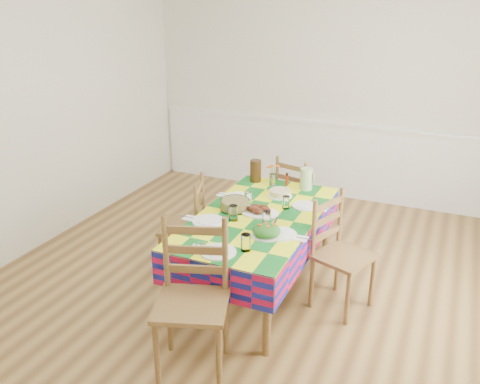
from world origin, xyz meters
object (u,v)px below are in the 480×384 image
object	(u,v)px
dining_table	(258,223)
chair_left	(186,226)
meat_platter	(259,210)
chair_near	(193,300)
chair_far	(297,197)
chair_right	(340,254)
tea_pitcher	(256,171)
green_pitcher	(306,179)

from	to	relation	value
dining_table	chair_left	distance (m)	0.70
meat_platter	chair_near	bearing A→B (deg)	-90.53
chair_far	chair_left	bearing A→B (deg)	72.23
dining_table	chair_near	xyz separation A→B (m)	(-0.02, -1.07, -0.09)
chair_near	chair_right	distance (m)	1.29
meat_platter	chair_far	world-z (taller)	chair_far
tea_pitcher	chair_far	xyz separation A→B (m)	(0.31, 0.35, -0.35)
green_pitcher	dining_table	bearing A→B (deg)	-104.33
meat_platter	chair_right	world-z (taller)	chair_right
chair_near	chair_right	world-z (taller)	chair_near
chair_left	green_pitcher	bearing A→B (deg)	110.56
chair_left	chair_right	size ratio (longest dim) A/B	0.95
chair_far	chair_left	xyz separation A→B (m)	(-0.67, -1.07, 0.01)
chair_near	chair_left	world-z (taller)	chair_near
chair_near	chair_right	size ratio (longest dim) A/B	1.12
chair_left	chair_right	world-z (taller)	chair_right
chair_right	chair_near	bearing A→B (deg)	167.98
green_pitcher	chair_far	world-z (taller)	green_pitcher
meat_platter	chair_near	size ratio (longest dim) A/B	0.32
tea_pitcher	chair_far	size ratio (longest dim) A/B	0.25
green_pitcher	chair_near	bearing A→B (deg)	-96.35
dining_table	chair_far	size ratio (longest dim) A/B	2.01
dining_table	chair_far	bearing A→B (deg)	90.52
tea_pitcher	chair_near	world-z (taller)	chair_near
dining_table	tea_pitcher	distance (m)	0.81
chair_left	chair_right	xyz separation A→B (m)	(1.36, 0.00, 0.02)
meat_platter	green_pitcher	distance (m)	0.71
dining_table	green_pitcher	world-z (taller)	green_pitcher
dining_table	tea_pitcher	xyz separation A→B (m)	(-0.32, 0.72, 0.18)
green_pitcher	chair_right	world-z (taller)	chair_right
tea_pitcher	dining_table	bearing A→B (deg)	-66.47
green_pitcher	chair_left	size ratio (longest dim) A/B	0.22
chair_far	chair_right	xyz separation A→B (m)	(0.69, -1.06, 0.03)
tea_pitcher	chair_near	distance (m)	1.84
chair_far	green_pitcher	bearing A→B (deg)	132.88
green_pitcher	chair_left	bearing A→B (deg)	-140.79
chair_right	chair_left	bearing A→B (deg)	110.72
green_pitcher	meat_platter	bearing A→B (deg)	-105.51
dining_table	meat_platter	world-z (taller)	meat_platter
dining_table	meat_platter	size ratio (longest dim) A/B	5.21
chair_left	chair_right	distance (m)	1.36
green_pitcher	chair_far	size ratio (longest dim) A/B	0.23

